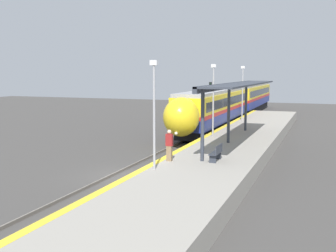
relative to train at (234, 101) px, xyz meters
name	(u,v)px	position (x,y,z in m)	size (l,w,h in m)	color
ground_plane	(126,176)	(0.00, -28.58, -2.29)	(120.00, 120.00, 0.00)	#423F3D
rail_left	(115,174)	(-0.72, -28.58, -2.22)	(0.08, 90.00, 0.15)	slate
rail_right	(138,176)	(0.72, -28.58, -2.22)	(0.08, 90.00, 0.15)	slate
train	(234,101)	(0.00, 0.00, 0.00)	(2.86, 41.47, 4.01)	black
platform_right	(200,174)	(4.25, -28.58, -1.81)	(5.18, 64.00, 0.98)	gray
platform_bench	(217,153)	(4.79, -27.32, -0.86)	(0.44, 1.43, 0.89)	#2D333D
person_waiting	(169,145)	(2.39, -28.19, -0.44)	(0.36, 0.22, 1.70)	#7F6647
railway_signal	(210,98)	(-1.97, -3.55, 0.50)	(0.28, 0.28, 4.59)	#59595E
lamppost_near	(154,108)	(2.39, -30.29, 1.72)	(0.36, 0.20, 5.32)	#9E9EA3
lamppost_mid	(213,95)	(2.39, -19.00, 1.72)	(0.36, 0.20, 5.32)	#9E9EA3
lamppost_far	(243,89)	(2.39, -7.72, 1.72)	(0.36, 0.20, 5.32)	#9E9EA3
station_canopy	(238,87)	(4.62, -21.23, 2.42)	(2.02, 15.66, 4.03)	#333842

